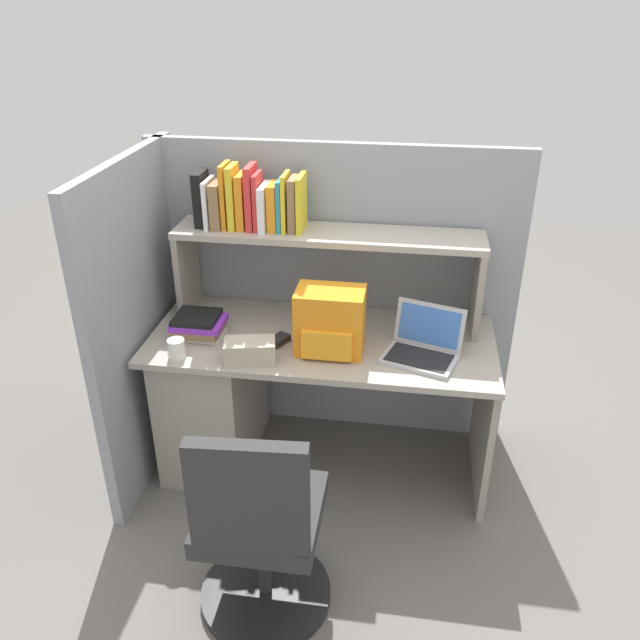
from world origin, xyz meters
TOP-DOWN VIEW (x-y plane):
  - ground_plane at (0.00, 0.00)m, footprint 8.00×8.00m
  - desk at (-0.39, 0.00)m, footprint 1.60×0.70m
  - cubicle_partition_rear at (0.00, 0.38)m, footprint 1.84×0.05m
  - cubicle_partition_left at (-0.85, -0.05)m, footprint 0.05×1.06m
  - overhead_hutch at (0.00, 0.20)m, footprint 1.44×0.28m
  - reference_books_on_shelf at (-0.37, 0.20)m, footprint 0.51×0.19m
  - laptop at (0.47, -0.10)m, footprint 0.37×0.33m
  - backpack at (0.05, -0.10)m, footprint 0.30×0.22m
  - computer_mouse at (-0.19, -0.08)m, footprint 0.10×0.12m
  - paper_cup at (-0.60, -0.27)m, footprint 0.08×0.08m
  - tissue_box at (-0.28, -0.25)m, footprint 0.24×0.16m
  - desk_book_stack at (-0.57, -0.06)m, footprint 0.24×0.20m
  - office_chair at (-0.09, -0.91)m, footprint 0.52×0.52m

SIDE VIEW (x-z plane):
  - ground_plane at x=0.00m, z-range 0.00..0.00m
  - office_chair at x=-0.09m, z-range -0.07..0.86m
  - desk at x=-0.39m, z-range 0.04..0.77m
  - computer_mouse at x=-0.19m, z-range 0.73..0.76m
  - paper_cup at x=-0.60m, z-range 0.73..0.82m
  - cubicle_partition_rear at x=0.00m, z-range 0.00..1.55m
  - cubicle_partition_left at x=-0.85m, z-range 0.00..1.55m
  - tissue_box at x=-0.28m, z-range 0.73..0.83m
  - laptop at x=0.47m, z-range 0.67..0.89m
  - desk_book_stack at x=-0.57m, z-range 0.73..0.84m
  - backpack at x=0.05m, z-range 0.73..1.02m
  - overhead_hutch at x=0.00m, z-range 0.86..1.31m
  - reference_books_on_shelf at x=-0.37m, z-range 1.16..1.45m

